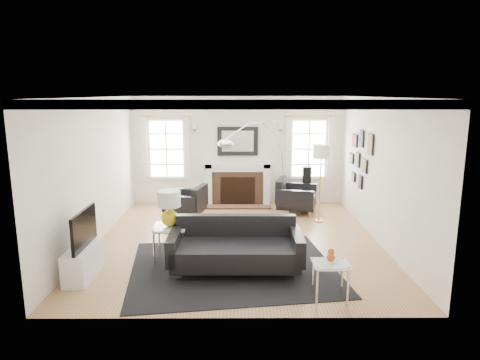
{
  "coord_description": "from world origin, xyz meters",
  "views": [
    {
      "loc": [
        0.0,
        -8.09,
        2.87
      ],
      "look_at": [
        0.05,
        0.3,
        1.17
      ],
      "focal_mm": 32.0,
      "sensor_mm": 36.0,
      "label": 1
    }
  ],
  "objects_px": {
    "coffee_table": "(217,238)",
    "fireplace": "(238,184)",
    "armchair_left": "(188,203)",
    "gourd_lamp": "(169,206)",
    "arc_floor_lamp": "(257,166)",
    "sofa": "(236,248)",
    "armchair_right": "(294,197)"
  },
  "relations": [
    {
      "from": "armchair_left",
      "to": "armchair_right",
      "type": "xyz_separation_m",
      "value": [
        2.55,
        0.41,
        0.03
      ]
    },
    {
      "from": "sofa",
      "to": "arc_floor_lamp",
      "type": "distance_m",
      "value": 2.98
    },
    {
      "from": "armchair_left",
      "to": "gourd_lamp",
      "type": "distance_m",
      "value": 2.74
    },
    {
      "from": "armchair_right",
      "to": "armchair_left",
      "type": "bearing_deg",
      "value": -170.94
    },
    {
      "from": "armchair_left",
      "to": "coffee_table",
      "type": "xyz_separation_m",
      "value": [
        0.81,
        -2.64,
        0.05
      ]
    },
    {
      "from": "armchair_right",
      "to": "coffee_table",
      "type": "height_order",
      "value": "armchair_right"
    },
    {
      "from": "coffee_table",
      "to": "armchair_right",
      "type": "bearing_deg",
      "value": 60.25
    },
    {
      "from": "fireplace",
      "to": "gourd_lamp",
      "type": "relative_size",
      "value": 2.71
    },
    {
      "from": "fireplace",
      "to": "sofa",
      "type": "xyz_separation_m",
      "value": [
        -0.03,
        -4.24,
        -0.16
      ]
    },
    {
      "from": "gourd_lamp",
      "to": "arc_floor_lamp",
      "type": "xyz_separation_m",
      "value": [
        1.59,
        2.38,
        0.28
      ]
    },
    {
      "from": "fireplace",
      "to": "armchair_right",
      "type": "bearing_deg",
      "value": -27.98
    },
    {
      "from": "armchair_right",
      "to": "arc_floor_lamp",
      "type": "bearing_deg",
      "value": -144.1
    },
    {
      "from": "armchair_right",
      "to": "coffee_table",
      "type": "distance_m",
      "value": 3.51
    },
    {
      "from": "coffee_table",
      "to": "gourd_lamp",
      "type": "relative_size",
      "value": 1.54
    },
    {
      "from": "arc_floor_lamp",
      "to": "fireplace",
      "type": "bearing_deg",
      "value": 106.6
    },
    {
      "from": "coffee_table",
      "to": "fireplace",
      "type": "bearing_deg",
      "value": 84.53
    },
    {
      "from": "sofa",
      "to": "armchair_left",
      "type": "relative_size",
      "value": 1.97
    },
    {
      "from": "arc_floor_lamp",
      "to": "armchair_left",
      "type": "bearing_deg",
      "value": 169.87
    },
    {
      "from": "armchair_left",
      "to": "arc_floor_lamp",
      "type": "xyz_separation_m",
      "value": [
        1.6,
        -0.29,
        0.91
      ]
    },
    {
      "from": "sofa",
      "to": "coffee_table",
      "type": "height_order",
      "value": "sofa"
    },
    {
      "from": "armchair_left",
      "to": "arc_floor_lamp",
      "type": "bearing_deg",
      "value": -10.13
    },
    {
      "from": "fireplace",
      "to": "arc_floor_lamp",
      "type": "xyz_separation_m",
      "value": [
        0.42,
        -1.43,
        0.72
      ]
    },
    {
      "from": "sofa",
      "to": "armchair_right",
      "type": "height_order",
      "value": "sofa"
    },
    {
      "from": "armchair_right",
      "to": "arc_floor_lamp",
      "type": "xyz_separation_m",
      "value": [
        -0.96,
        -0.69,
        0.88
      ]
    },
    {
      "from": "sofa",
      "to": "coffee_table",
      "type": "relative_size",
      "value": 2.22
    },
    {
      "from": "sofa",
      "to": "gourd_lamp",
      "type": "distance_m",
      "value": 1.35
    },
    {
      "from": "sofa",
      "to": "armchair_right",
      "type": "distance_m",
      "value": 3.78
    },
    {
      "from": "gourd_lamp",
      "to": "arc_floor_lamp",
      "type": "relative_size",
      "value": 0.27
    },
    {
      "from": "fireplace",
      "to": "gourd_lamp",
      "type": "xyz_separation_m",
      "value": [
        -1.17,
        -3.81,
        0.44
      ]
    },
    {
      "from": "coffee_table",
      "to": "arc_floor_lamp",
      "type": "bearing_deg",
      "value": 71.54
    },
    {
      "from": "armchair_left",
      "to": "sofa",
      "type": "bearing_deg",
      "value": -69.84
    },
    {
      "from": "sofa",
      "to": "armchair_right",
      "type": "relative_size",
      "value": 1.79
    }
  ]
}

